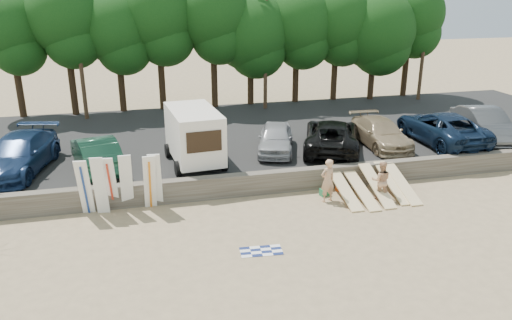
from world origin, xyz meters
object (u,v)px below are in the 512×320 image
object	(u,v)px
car_5	(441,127)
beachgoer_a	(328,180)
car_3	(332,135)
beachgoer_b	(381,180)
car_6	(484,124)
cooler	(324,192)
car_0	(18,154)
car_4	(381,133)
car_2	(276,138)
box_trailer	(194,134)
car_1	(96,153)

from	to	relation	value
car_5	beachgoer_a	size ratio (longest dim) A/B	3.15
beachgoer_a	car_3	bearing A→B (deg)	-128.75
beachgoer_b	car_5	bearing A→B (deg)	-120.44
car_6	cooler	distance (m)	11.69
car_0	beachgoer_b	xyz separation A→B (m)	(15.59, -5.41, -0.68)
car_4	car_5	world-z (taller)	car_5
car_6	beachgoer_a	distance (m)	11.95
car_2	car_4	size ratio (longest dim) A/B	0.87
car_2	car_5	bearing A→B (deg)	14.38
car_4	car_6	bearing A→B (deg)	-0.59
car_0	beachgoer_b	world-z (taller)	car_0
car_3	car_4	xyz separation A→B (m)	(2.84, 0.06, -0.09)
car_2	car_6	xyz separation A→B (m)	(11.94, -0.63, 0.13)
car_5	beachgoer_a	world-z (taller)	car_5
beachgoer_a	box_trailer	bearing A→B (deg)	-54.70
car_2	car_5	xyz separation A→B (m)	(9.26, -0.58, 0.11)
car_2	cooler	world-z (taller)	car_2
box_trailer	car_5	bearing A→B (deg)	-4.28
box_trailer	car_4	size ratio (longest dim) A/B	0.89
car_6	car_5	bearing A→B (deg)	-169.61
car_5	box_trailer	bearing A→B (deg)	1.19
car_4	beachgoer_a	distance (m)	6.78
car_3	car_5	size ratio (longest dim) A/B	0.95
box_trailer	car_4	distance (m)	10.09
car_0	beachgoer_a	bearing A→B (deg)	-9.32
car_5	car_1	bearing A→B (deg)	-0.10
car_2	car_3	xyz separation A→B (m)	(2.90, -0.44, 0.07)
box_trailer	beachgoer_a	distance (m)	6.83
car_0	car_1	bearing A→B (deg)	3.70
beachgoer_a	car_1	bearing A→B (deg)	-40.45
beachgoer_a	car_5	bearing A→B (deg)	-166.96
car_1	beachgoer_b	xyz separation A→B (m)	(12.13, -4.93, -0.62)
car_6	beachgoer_a	world-z (taller)	car_6
car_0	cooler	xyz separation A→B (m)	(13.35, -4.50, -1.39)
car_6	beachgoer_b	size ratio (longest dim) A/B	3.02
beachgoer_a	beachgoer_b	bearing A→B (deg)	156.91
car_0	car_4	world-z (taller)	car_0
box_trailer	car_1	size ratio (longest dim) A/B	0.91
car_4	car_6	distance (m)	6.21
car_4	beachgoer_b	distance (m)	5.64
car_6	car_1	bearing A→B (deg)	-168.95
car_5	car_6	distance (m)	2.68
car_4	beachgoer_a	size ratio (longest dim) A/B	2.55
car_3	beachgoer_b	bearing A→B (deg)	116.07
car_1	car_0	bearing A→B (deg)	-21.94
box_trailer	beachgoer_b	world-z (taller)	box_trailer
car_4	car_3	bearing A→B (deg)	-177.21
car_2	beachgoer_a	xyz separation A→B (m)	(0.88, -5.09, -0.46)
car_2	car_4	world-z (taller)	car_2
car_3	car_0	bearing A→B (deg)	20.54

